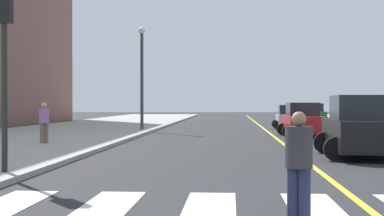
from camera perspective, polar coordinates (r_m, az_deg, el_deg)
name	(u,v)px	position (r m, az deg, el deg)	size (l,w,h in m)	color
sidewalk_kerb_west	(14,141)	(27.38, -17.27, -3.17)	(10.00, 120.00, 0.15)	#9E9B93
crosswalk_paint	(375,214)	(9.94, 17.70, -10.01)	(13.50, 4.00, 0.01)	silver
lane_divider_paint	(260,126)	(45.58, 6.81, -1.79)	(0.16, 80.00, 0.01)	yellow
car_red_nearest	(303,121)	(31.69, 10.97, -1.24)	(2.63, 4.16, 1.84)	red
car_green_second	(314,114)	(51.67, 12.01, -0.60)	(2.59, 4.06, 1.79)	#236B42
car_silver_fourth	(289,118)	(40.76, 9.66, -0.96)	(2.41, 3.80, 1.68)	#B7B7BC
car_black_fifth	(362,128)	(20.10, 16.52, -1.93)	(3.01, 4.72, 2.08)	black
traffic_light_far_corner	(5,38)	(14.63, -18.15, 6.64)	(0.36, 0.41, 4.59)	black
pedestrian_crossing	(299,162)	(8.83, 10.58, -5.26)	(0.42, 0.42, 1.68)	#232847
pedestrian_walking_west	(44,121)	(24.55, -14.50, -1.23)	(0.42, 0.42, 1.69)	brown
street_lamp	(142,68)	(36.65, -5.01, 3.98)	(0.44, 0.44, 6.50)	#38383D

